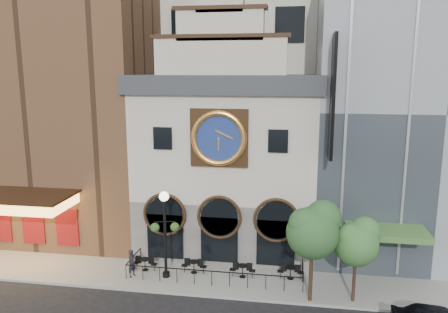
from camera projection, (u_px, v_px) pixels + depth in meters
name	position (u px, v px, depth m)	size (l,w,h in m)	color
ground	(208.00, 298.00, 24.62)	(120.00, 120.00, 0.00)	black
sidewalk	(216.00, 277.00, 27.02)	(44.00, 5.00, 0.15)	gray
clock_building	(228.00, 156.00, 30.92)	(12.60, 8.78, 18.65)	#605E5B
theater_building	(67.00, 71.00, 33.86)	(14.00, 15.60, 25.00)	brown
retail_building	(418.00, 107.00, 30.35)	(14.00, 14.40, 20.00)	gray
cafe_railing	(216.00, 269.00, 26.92)	(10.60, 2.60, 0.90)	black
bistro_0	(145.00, 263.00, 27.64)	(1.58, 0.68, 0.90)	black
bistro_1	(194.00, 266.00, 27.29)	(1.58, 0.68, 0.90)	black
bistro_2	(243.00, 270.00, 26.73)	(1.58, 0.68, 0.90)	black
bistro_3	(291.00, 272.00, 26.49)	(1.58, 0.68, 0.90)	black
pedestrian	(132.00, 263.00, 26.74)	(0.63, 0.41, 1.72)	black
lamppost	(165.00, 225.00, 26.21)	(1.70, 0.84, 5.42)	black
tree_left	(314.00, 229.00, 23.33)	(2.94, 2.83, 5.66)	#382619
tree_right	(357.00, 241.00, 23.40)	(2.47, 2.38, 4.76)	#382619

